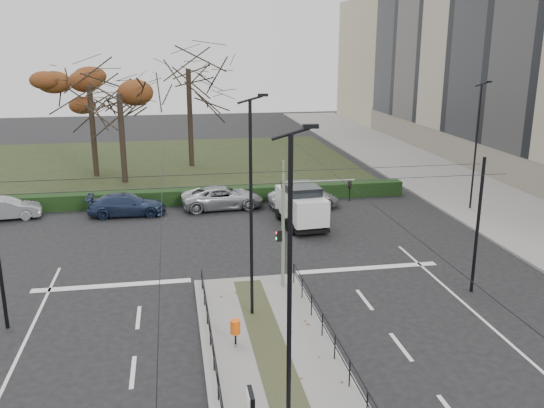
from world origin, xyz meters
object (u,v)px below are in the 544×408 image
Objects in this scene: parked_car_second at (5,209)px; white_van at (301,204)px; streetlamp_median_near at (290,292)px; streetlamp_median_far at (252,208)px; parked_car_fifth at (304,198)px; streetlamp_sidewalk at (476,145)px; bare_tree_near at (120,100)px; rust_tree at (89,86)px; parked_car_fourth at (222,197)px; bare_tree_center at (188,76)px; traffic_light at (290,222)px; litter_bin at (235,327)px; parked_car_third at (127,205)px.

white_van reaches higher than parked_car_second.
parked_car_second is (-13.02, 23.36, -3.82)m from streetlamp_median_near.
streetlamp_median_far is 16.62m from parked_car_fifth.
streetlamp_sidewalk is at bearing 5.92° from white_van.
streetlamp_median_far is 0.96× the size of bare_tree_near.
streetlamp_median_far is 20.81m from parked_car_second.
rust_tree is at bearing -27.18° from parked_car_second.
bare_tree_center is at bearing 1.72° from parked_car_fourth.
streetlamp_sidewalk is 0.90× the size of bare_tree_near.
parked_car_fourth is 1.14× the size of parked_car_fifth.
parked_car_fifth is at bearing 166.02° from streetlamp_sidewalk.
traffic_light is 10.47m from streetlamp_median_near.
streetlamp_sidewalk reaches higher than traffic_light.
streetlamp_sidewalk is (14.15, 10.06, 1.18)m from traffic_light.
white_van is (2.54, 8.85, -1.80)m from traffic_light.
litter_bin is 18.64m from parked_car_fifth.
white_van reaches higher than litter_bin.
bare_tree_near is at bearing -47.33° from rust_tree.
parked_car_fourth is at bearing -83.99° from bare_tree_center.
parked_car_fifth is (18.73, -0.52, -0.03)m from parked_car_second.
parked_car_fourth is at bearing 89.03° from streetlamp_median_near.
streetlamp_median_near is 32.54m from bare_tree_near.
bare_tree_near is (-0.71, 8.89, 5.70)m from parked_car_third.
traffic_light is at bearing -65.73° from rust_tree.
parked_car_second is 19.67m from bare_tree_center.
streetlamp_sidewalk is 0.74× the size of bare_tree_center.
rust_tree reaches higher than streetlamp_median_near.
streetlamp_sidewalk is 22.43m from parked_car_third.
bare_tree_center is at bearing 90.39° from litter_bin.
streetlamp_median_near reaches higher than litter_bin.
litter_bin is 0.11× the size of streetlamp_sidewalk.
streetlamp_median_near is at bearing -78.61° from bare_tree_near.
parked_car_fourth is 0.57× the size of rust_tree.
bare_tree_near is at bearing 101.92° from litter_bin.
parked_car_second is (-13.13, 15.68, -3.85)m from streetlamp_median_far.
parked_car_fourth is at bearing 133.43° from white_van.
traffic_light reaches higher than parked_car_third.
bare_tree_near reaches higher than parked_car_fifth.
parked_car_third is at bearing -85.43° from bare_tree_near.
bare_tree_center is (-0.22, 31.86, 7.01)m from litter_bin.
parked_car_fifth is at bearing -64.85° from bare_tree_center.
streetlamp_median_near is 1.79× the size of parked_car_third.
streetlamp_sidewalk is at bearing 35.41° from traffic_light.
traffic_light is at bearing -147.29° from parked_car_third.
litter_bin is 30.88m from rust_tree.
rust_tree is at bearing 105.41° from litter_bin.
streetlamp_median_near reaches higher than streetlamp_sidewalk.
bare_tree_center is at bearing 19.38° from rust_tree.
litter_bin is 4.48m from streetlamp_median_far.
parked_car_fifth is at bearing -101.51° from parked_car_fourth.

